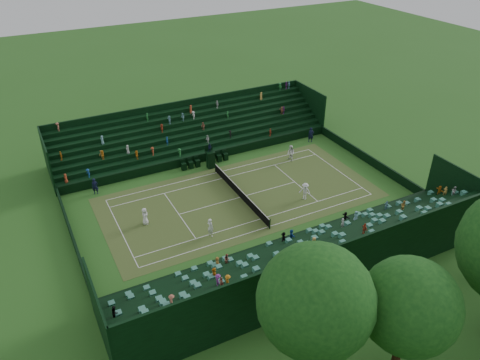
{
  "coord_description": "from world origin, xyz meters",
  "views": [
    {
      "loc": [
        34.35,
        -17.67,
        25.03
      ],
      "look_at": [
        0.0,
        0.0,
        2.0
      ],
      "focal_mm": 35.0,
      "sensor_mm": 36.0,
      "label": 1
    }
  ],
  "objects_px": {
    "player_far_east": "(305,191)",
    "player_near_east": "(210,227)",
    "tennis_net": "(240,193)",
    "player_near_west": "(145,216)",
    "umpire_chair": "(210,157)",
    "player_far_west": "(291,153)"
  },
  "relations": [
    {
      "from": "tennis_net",
      "to": "player_near_east",
      "type": "relative_size",
      "value": 6.51
    },
    {
      "from": "player_near_west",
      "to": "player_far_west",
      "type": "relative_size",
      "value": 0.9
    },
    {
      "from": "umpire_chair",
      "to": "player_near_west",
      "type": "bearing_deg",
      "value": -54.15
    },
    {
      "from": "tennis_net",
      "to": "player_near_west",
      "type": "xyz_separation_m",
      "value": [
        -0.01,
        -9.57,
        0.3
      ]
    },
    {
      "from": "player_far_west",
      "to": "player_far_east",
      "type": "xyz_separation_m",
      "value": [
        7.34,
        -3.07,
        -0.03
      ]
    },
    {
      "from": "umpire_chair",
      "to": "player_far_west",
      "type": "xyz_separation_m",
      "value": [
        2.64,
        8.65,
        -0.33
      ]
    },
    {
      "from": "player_near_east",
      "to": "player_far_west",
      "type": "relative_size",
      "value": 0.97
    },
    {
      "from": "player_far_west",
      "to": "player_near_east",
      "type": "bearing_deg",
      "value": -69.17
    },
    {
      "from": "player_near_east",
      "to": "player_far_east",
      "type": "relative_size",
      "value": 1.01
    },
    {
      "from": "umpire_chair",
      "to": "player_far_east",
      "type": "relative_size",
      "value": 1.64
    },
    {
      "from": "player_far_west",
      "to": "player_far_east",
      "type": "distance_m",
      "value": 7.95
    },
    {
      "from": "tennis_net",
      "to": "player_near_east",
      "type": "height_order",
      "value": "player_near_east"
    },
    {
      "from": "player_near_west",
      "to": "player_far_east",
      "type": "xyz_separation_m",
      "value": [
        3.13,
        15.06,
        0.07
      ]
    },
    {
      "from": "tennis_net",
      "to": "player_near_east",
      "type": "xyz_separation_m",
      "value": [
        4.27,
        -5.07,
        0.37
      ]
    },
    {
      "from": "player_near_west",
      "to": "player_near_east",
      "type": "xyz_separation_m",
      "value": [
        4.28,
        4.5,
        0.07
      ]
    },
    {
      "from": "player_near_east",
      "to": "player_far_east",
      "type": "bearing_deg",
      "value": -103.88
    },
    {
      "from": "player_near_west",
      "to": "player_far_east",
      "type": "height_order",
      "value": "player_far_east"
    },
    {
      "from": "tennis_net",
      "to": "player_near_west",
      "type": "height_order",
      "value": "player_near_west"
    },
    {
      "from": "tennis_net",
      "to": "umpire_chair",
      "type": "relative_size",
      "value": 3.99
    },
    {
      "from": "player_far_east",
      "to": "player_near_east",
      "type": "bearing_deg",
      "value": -120.49
    },
    {
      "from": "player_near_east",
      "to": "player_far_east",
      "type": "xyz_separation_m",
      "value": [
        -1.15,
        10.56,
        -0.01
      ]
    },
    {
      "from": "player_near_west",
      "to": "player_near_east",
      "type": "distance_m",
      "value": 6.21
    }
  ]
}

